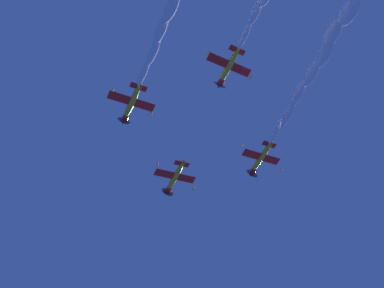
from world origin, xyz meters
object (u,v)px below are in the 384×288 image
at_px(airplane_left_wingman, 131,104).
at_px(airplane_slot_tail, 228,67).
at_px(airplane_lead, 175,178).
at_px(airplane_right_wingman, 261,159).

distance_m(airplane_left_wingman, airplane_slot_tail, 18.49).
relative_size(airplane_lead, airplane_left_wingman, 1.00).
bearing_deg(airplane_lead, airplane_left_wingman, -107.16).
bearing_deg(airplane_right_wingman, airplane_lead, 174.78).
distance_m(airplane_right_wingman, airplane_slot_tail, 18.84).
bearing_deg(airplane_left_wingman, airplane_lead, 72.84).
bearing_deg(airplane_slot_tail, airplane_right_wingman, 77.65).
xyz_separation_m(airplane_left_wingman, airplane_slot_tail, (18.05, -3.55, 1.92)).
xyz_separation_m(airplane_lead, airplane_slot_tail, (12.98, -19.95, -0.70)).
bearing_deg(airplane_right_wingman, airplane_left_wingman, -146.08).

